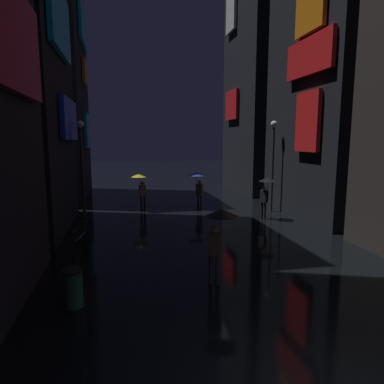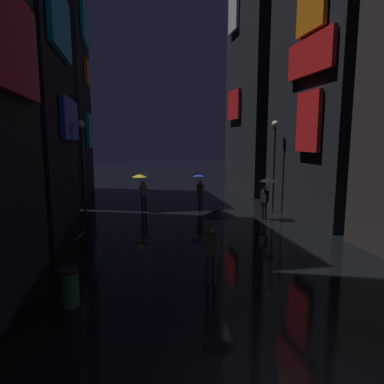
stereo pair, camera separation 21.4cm
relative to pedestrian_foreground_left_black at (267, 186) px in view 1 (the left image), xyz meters
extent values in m
cube|color=red|center=(-9.25, -6.67, 4.51)|extent=(0.20, 3.50, 2.37)
cube|color=#264CF9|center=(-9.25, 1.00, 3.18)|extent=(0.20, 3.93, 1.81)
cube|color=#19D8F2|center=(-9.25, -0.22, 7.00)|extent=(0.20, 4.36, 2.61)
cube|color=black|center=(-11.40, 9.50, 8.19)|extent=(4.00, 7.35, 19.71)
cube|color=#19D8F2|center=(-9.25, 9.64, 2.89)|extent=(0.20, 2.53, 2.33)
cube|color=orange|center=(-9.25, 9.92, 6.85)|extent=(0.20, 2.28, 1.65)
cube|color=#19D8F2|center=(-9.25, 9.93, 10.00)|extent=(0.20, 4.07, 2.81)
cube|color=black|center=(3.60, 0.38, 6.53)|extent=(4.00, 7.12, 16.41)
cube|color=red|center=(1.45, -1.04, 3.09)|extent=(0.20, 1.88, 2.73)
cube|color=red|center=(1.45, -0.87, 5.99)|extent=(0.20, 3.76, 1.65)
cube|color=orange|center=(1.45, -0.78, 8.02)|extent=(0.20, 2.30, 2.02)
cube|color=black|center=(3.60, 9.33, 7.55)|extent=(4.00, 7.01, 18.43)
cube|color=red|center=(1.45, 10.10, 4.89)|extent=(0.20, 2.55, 2.19)
cube|color=white|center=(1.45, 10.66, 11.80)|extent=(0.20, 1.96, 2.91)
cylinder|color=black|center=(-0.14, 0.16, -1.24)|extent=(0.12, 0.12, 0.85)
cylinder|color=black|center=(-0.05, 0.01, -1.24)|extent=(0.12, 0.12, 0.85)
cube|color=black|center=(-0.09, 0.09, -0.52)|extent=(0.37, 0.40, 0.60)
sphere|color=beige|center=(-0.09, 0.09, -0.11)|extent=(0.22, 0.22, 0.22)
cylinder|color=black|center=(0.04, -0.04, -0.47)|extent=(0.09, 0.09, 0.50)
cylinder|color=slate|center=(0.04, -0.04, -0.13)|extent=(0.02, 0.02, 0.77)
cone|color=black|center=(0.04, -0.04, 0.35)|extent=(0.90, 0.90, 0.20)
cylinder|color=#2D2D38|center=(-4.67, -6.94, -1.24)|extent=(0.12, 0.12, 0.85)
cylinder|color=#2D2D38|center=(-4.50, -7.01, -1.24)|extent=(0.12, 0.12, 0.85)
cube|color=brown|center=(-4.58, -6.98, -0.52)|extent=(0.40, 0.34, 0.60)
sphere|color=#9E7051|center=(-4.58, -6.98, -0.11)|extent=(0.22, 0.22, 0.22)
cylinder|color=brown|center=(-4.40, -7.00, -0.47)|extent=(0.09, 0.09, 0.50)
cylinder|color=slate|center=(-4.40, -7.00, -0.13)|extent=(0.02, 0.02, 0.77)
cone|color=black|center=(-4.40, -7.00, 0.35)|extent=(0.90, 0.90, 0.20)
cylinder|color=black|center=(-5.79, 3.35, -1.24)|extent=(0.12, 0.12, 0.85)
cylinder|color=black|center=(-5.97, 3.33, -1.24)|extent=(0.12, 0.12, 0.85)
cube|color=gray|center=(-5.88, 3.34, -0.52)|extent=(0.36, 0.25, 0.60)
sphere|color=#9E7051|center=(-5.88, 3.34, -0.11)|extent=(0.22, 0.22, 0.22)
cylinder|color=gray|center=(-6.05, 3.27, -0.47)|extent=(0.09, 0.09, 0.50)
cylinder|color=slate|center=(-6.05, 3.27, -0.13)|extent=(0.02, 0.02, 0.77)
cone|color=yellow|center=(-6.05, 3.27, 0.35)|extent=(0.90, 0.90, 0.20)
cylinder|color=#2D2D38|center=(-2.62, 3.05, -1.24)|extent=(0.12, 0.12, 0.85)
cylinder|color=#2D2D38|center=(-2.74, 3.18, -1.24)|extent=(0.12, 0.12, 0.85)
cube|color=brown|center=(-2.68, 3.12, -0.52)|extent=(0.40, 0.40, 0.60)
sphere|color=#9E7051|center=(-2.68, 3.12, -0.11)|extent=(0.22, 0.22, 0.22)
cylinder|color=brown|center=(-2.84, 3.21, -0.47)|extent=(0.09, 0.09, 0.50)
cylinder|color=slate|center=(-2.84, 3.21, -0.13)|extent=(0.02, 0.02, 0.77)
cone|color=#263FB2|center=(-2.84, 3.21, 0.35)|extent=(0.90, 0.90, 0.20)
torus|color=black|center=(-8.61, -3.87, -1.31)|extent=(0.20, 0.72, 0.72)
torus|color=black|center=(-8.39, -2.79, -1.31)|extent=(0.20, 0.72, 0.72)
cylinder|color=#1E59A5|center=(-8.50, -3.33, -1.13)|extent=(0.24, 0.99, 0.05)
cylinder|color=#1E59A5|center=(-8.39, -2.79, -0.96)|extent=(0.04, 0.04, 0.40)
cube|color=black|center=(-8.39, -2.79, -0.74)|extent=(0.16, 0.26, 0.06)
cylinder|color=black|center=(-8.61, -3.87, -0.76)|extent=(0.12, 0.45, 0.03)
cylinder|color=#2D2D33|center=(1.10, 1.78, 0.63)|extent=(0.14, 0.14, 4.59)
sphere|color=#F9EFCC|center=(1.10, 1.78, 3.10)|extent=(0.36, 0.36, 0.36)
cylinder|color=#2D2D33|center=(-8.90, 2.12, 0.59)|extent=(0.14, 0.14, 4.52)
sphere|color=#F9EFCC|center=(-8.90, 2.12, 3.03)|extent=(0.36, 0.36, 0.36)
cylinder|color=#265933|center=(-8.20, -7.53, -1.24)|extent=(0.44, 0.44, 0.85)
cylinder|color=black|center=(-8.20, -7.53, -0.78)|extent=(0.46, 0.46, 0.08)
camera|label=1|loc=(-6.99, -15.61, 2.29)|focal=32.00mm
camera|label=2|loc=(-6.78, -15.65, 2.29)|focal=32.00mm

